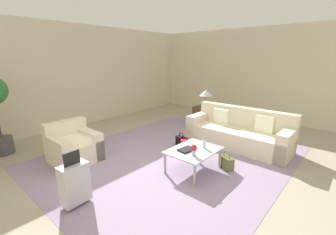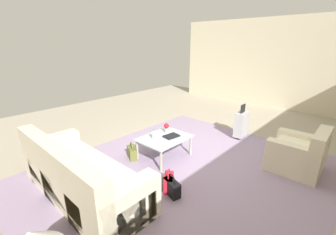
{
  "view_description": "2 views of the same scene",
  "coord_description": "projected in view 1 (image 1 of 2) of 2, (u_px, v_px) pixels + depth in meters",
  "views": [
    {
      "loc": [
        -2.88,
        -2.73,
        2.12
      ],
      "look_at": [
        0.48,
        0.22,
        0.92
      ],
      "focal_mm": 24.0,
      "sensor_mm": 36.0,
      "label": 1
    },
    {
      "loc": [
        3.42,
        2.37,
        2.23
      ],
      "look_at": [
        0.62,
        -0.2,
        0.98
      ],
      "focal_mm": 24.0,
      "sensor_mm": 36.0,
      "label": 2
    }
  ],
  "objects": [
    {
      "name": "flower_vase",
      "position": [
        194.0,
        149.0,
        3.95
      ],
      "size": [
        0.11,
        0.11,
        0.21
      ],
      "color": "#B2B7BC",
      "rests_on": "coffee_table"
    },
    {
      "name": "water_bottle",
      "position": [
        204.0,
        143.0,
        4.3
      ],
      "size": [
        0.06,
        0.06,
        0.2
      ],
      "color": "silver",
      "rests_on": "coffee_table"
    },
    {
      "name": "suitcase_silver",
      "position": [
        75.0,
        183.0,
        3.25
      ],
      "size": [
        0.41,
        0.25,
        0.85
      ],
      "color": "#B7B7BC",
      "rests_on": "ground"
    },
    {
      "name": "wall_right",
      "position": [
        261.0,
        74.0,
        7.65
      ],
      "size": [
        0.12,
        8.0,
        3.1
      ],
      "primitive_type": "cube",
      "color": "beige",
      "rests_on": "ground"
    },
    {
      "name": "handbag_olive",
      "position": [
        226.0,
        162.0,
        4.41
      ],
      "size": [
        0.27,
        0.35,
        0.36
      ],
      "color": "olive",
      "rests_on": "ground"
    },
    {
      "name": "ground_plane",
      "position": [
        160.0,
        169.0,
        4.38
      ],
      "size": [
        12.0,
        12.0,
        0.0
      ],
      "primitive_type": "plane",
      "color": "#A89E89"
    },
    {
      "name": "coffee_table",
      "position": [
        194.0,
        152.0,
        4.26
      ],
      "size": [
        0.99,
        0.77,
        0.43
      ],
      "color": "silver",
      "rests_on": "ground"
    },
    {
      "name": "handbag_black",
      "position": [
        181.0,
        141.0,
        5.5
      ],
      "size": [
        0.22,
        0.35,
        0.36
      ],
      "color": "black",
      "rests_on": "ground"
    },
    {
      "name": "coffee_table_book",
      "position": [
        187.0,
        150.0,
        4.2
      ],
      "size": [
        0.33,
        0.25,
        0.03
      ],
      "primitive_type": "cube",
      "rotation": [
        0.0,
        0.0,
        -0.13
      ],
      "color": "black",
      "rests_on": "coffee_table"
    },
    {
      "name": "handbag_red",
      "position": [
        184.0,
        143.0,
        5.37
      ],
      "size": [
        0.34,
        0.31,
        0.36
      ],
      "color": "red",
      "rests_on": "ground"
    },
    {
      "name": "armchair",
      "position": [
        73.0,
        147.0,
        4.71
      ],
      "size": [
        0.89,
        0.87,
        0.82
      ],
      "color": "beige",
      "rests_on": "ground"
    },
    {
      "name": "side_table",
      "position": [
        205.0,
        115.0,
        7.27
      ],
      "size": [
        0.6,
        0.6,
        0.59
      ],
      "primitive_type": "cube",
      "color": "#513823",
      "rests_on": "ground"
    },
    {
      "name": "couch",
      "position": [
        239.0,
        133.0,
        5.52
      ],
      "size": [
        0.92,
        2.43,
        0.92
      ],
      "color": "beige",
      "rests_on": "ground"
    },
    {
      "name": "wall_back",
      "position": [
        59.0,
        77.0,
        6.56
      ],
      "size": [
        10.24,
        0.12,
        3.1
      ],
      "primitive_type": "cube",
      "color": "beige",
      "rests_on": "ground"
    },
    {
      "name": "area_rug",
      "position": [
        172.0,
        157.0,
        4.94
      ],
      "size": [
        5.2,
        4.4,
        0.01
      ],
      "primitive_type": "cube",
      "color": "#9984A3",
      "rests_on": "ground"
    },
    {
      "name": "table_lamp",
      "position": [
        206.0,
        93.0,
        7.08
      ],
      "size": [
        0.41,
        0.41,
        0.54
      ],
      "color": "#ADA899",
      "rests_on": "side_table"
    }
  ]
}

